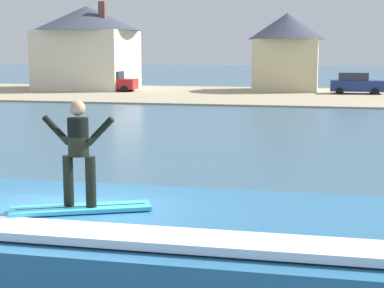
# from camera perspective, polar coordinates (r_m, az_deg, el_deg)

# --- Properties ---
(ground_plane) EXTENTS (260.00, 260.00, 0.00)m
(ground_plane) POSITION_cam_1_polar(r_m,az_deg,el_deg) (10.40, -10.86, -12.85)
(ground_plane) COLOR #395D76
(wave_crest) EXTENTS (9.45, 4.25, 1.35)m
(wave_crest) POSITION_cam_1_polar(r_m,az_deg,el_deg) (10.00, -5.54, -9.76)
(wave_crest) COLOR teal
(wave_crest) RESTS_ON ground_plane
(surfboard) EXTENTS (2.16, 1.29, 0.06)m
(surfboard) POSITION_cam_1_polar(r_m,az_deg,el_deg) (9.66, -10.30, -5.93)
(surfboard) COLOR #33A5CC
(surfboard) RESTS_ON wave_crest
(surfer) EXTENTS (1.16, 0.32, 1.65)m
(surfer) POSITION_cam_1_polar(r_m,az_deg,el_deg) (9.48, -10.53, -0.34)
(surfer) COLOR black
(surfer) RESTS_ON surfboard
(shoreline_bank) EXTENTS (120.00, 19.05, 0.12)m
(shoreline_bank) POSITION_cam_1_polar(r_m,az_deg,el_deg) (50.23, 7.79, 4.52)
(shoreline_bank) COLOR tan
(shoreline_bank) RESTS_ON ground_plane
(car_near_shore) EXTENTS (4.30, 2.04, 1.86)m
(car_near_shore) POSITION_cam_1_polar(r_m,az_deg,el_deg) (54.24, -7.54, 5.78)
(car_near_shore) COLOR red
(car_near_shore) RESTS_ON ground_plane
(car_far_shore) EXTENTS (4.32, 2.10, 1.86)m
(car_far_shore) POSITION_cam_1_polar(r_m,az_deg,el_deg) (52.61, 15.04, 5.46)
(car_far_shore) COLOR navy
(car_far_shore) RESTS_ON ground_plane
(house_with_chimney) EXTENTS (9.84, 9.84, 7.95)m
(house_with_chimney) POSITION_cam_1_polar(r_m,az_deg,el_deg) (57.87, -9.73, 9.16)
(house_with_chimney) COLOR beige
(house_with_chimney) RESTS_ON ground_plane
(house_small_cottage) EXTENTS (6.83, 6.83, 6.90)m
(house_small_cottage) POSITION_cam_1_polar(r_m,az_deg,el_deg) (55.24, 8.81, 8.80)
(house_small_cottage) COLOR beige
(house_small_cottage) RESTS_ON ground_plane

